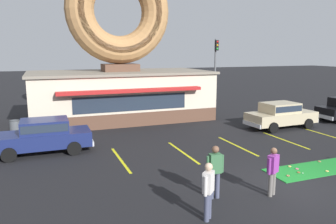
# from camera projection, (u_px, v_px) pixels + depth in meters

# --- Properties ---
(ground_plane) EXTENTS (160.00, 160.00, 0.00)m
(ground_plane) POSITION_uv_depth(u_px,v_px,m) (292.00, 186.00, 11.66)
(ground_plane) COLOR black
(donut_shop_building) EXTENTS (12.30, 6.75, 10.96)m
(donut_shop_building) POSITION_uv_depth(u_px,v_px,m) (120.00, 66.00, 22.74)
(donut_shop_building) COLOR brown
(donut_shop_building) RESTS_ON ground
(putting_mat) EXTENTS (4.25, 1.49, 0.03)m
(putting_mat) POSITION_uv_depth(u_px,v_px,m) (316.00, 169.00, 13.29)
(putting_mat) COLOR #1E842D
(putting_mat) RESTS_ON ground
(mini_donut_near_left) EXTENTS (0.13, 0.13, 0.04)m
(mini_donut_near_left) POSITION_uv_depth(u_px,v_px,m) (297.00, 169.00, 13.21)
(mini_donut_near_left) COLOR #D8667F
(mini_donut_near_left) RESTS_ON putting_mat
(mini_donut_near_right) EXTENTS (0.13, 0.13, 0.04)m
(mini_donut_near_right) POSITION_uv_depth(u_px,v_px,m) (288.00, 176.00, 12.47)
(mini_donut_near_right) COLOR #A5724C
(mini_donut_near_right) RESTS_ON putting_mat
(mini_donut_mid_left) EXTENTS (0.13, 0.13, 0.04)m
(mini_donut_mid_left) POSITION_uv_depth(u_px,v_px,m) (290.00, 166.00, 13.48)
(mini_donut_mid_left) COLOR #E5C666
(mini_donut_mid_left) RESTS_ON putting_mat
(mini_donut_mid_centre) EXTENTS (0.13, 0.13, 0.04)m
(mini_donut_mid_centre) POSITION_uv_depth(u_px,v_px,m) (299.00, 172.00, 12.82)
(mini_donut_mid_centre) COLOR brown
(mini_donut_mid_centre) RESTS_ON putting_mat
(mini_donut_mid_right) EXTENTS (0.13, 0.13, 0.04)m
(mini_donut_mid_right) POSITION_uv_depth(u_px,v_px,m) (327.00, 171.00, 12.95)
(mini_donut_mid_right) COLOR #E5C666
(mini_donut_mid_right) RESTS_ON putting_mat
(mini_donut_far_left) EXTENTS (0.13, 0.13, 0.04)m
(mini_donut_far_left) POSITION_uv_depth(u_px,v_px,m) (319.00, 161.00, 14.09)
(mini_donut_far_left) COLOR #A5724C
(mini_donut_far_left) RESTS_ON putting_mat
(golf_ball) EXTENTS (0.04, 0.04, 0.04)m
(golf_ball) POSITION_uv_depth(u_px,v_px,m) (303.00, 173.00, 12.72)
(golf_ball) COLOR white
(golf_ball) RESTS_ON putting_mat
(car_champagne) EXTENTS (4.62, 2.11, 1.60)m
(car_champagne) POSITION_uv_depth(u_px,v_px,m) (281.00, 114.00, 20.37)
(car_champagne) COLOR #BCAD89
(car_champagne) RESTS_ON ground
(car_navy) EXTENTS (4.56, 1.99, 1.60)m
(car_navy) POSITION_uv_depth(u_px,v_px,m) (43.00, 135.00, 15.31)
(car_navy) COLOR navy
(car_navy) RESTS_ON ground
(pedestrian_blue_sweater_man) EXTENTS (0.46, 0.44, 1.69)m
(pedestrian_blue_sweater_man) POSITION_uv_depth(u_px,v_px,m) (208.00, 189.00, 9.14)
(pedestrian_blue_sweater_man) COLOR #474C66
(pedestrian_blue_sweater_man) RESTS_ON ground
(pedestrian_hooded_kid) EXTENTS (0.55, 0.38, 1.64)m
(pedestrian_hooded_kid) POSITION_uv_depth(u_px,v_px,m) (273.00, 169.00, 10.72)
(pedestrian_hooded_kid) COLOR slate
(pedestrian_hooded_kid) RESTS_ON ground
(pedestrian_leather_jacket_man) EXTENTS (0.59, 0.28, 1.77)m
(pedestrian_leather_jacket_man) POSITION_uv_depth(u_px,v_px,m) (215.00, 169.00, 10.50)
(pedestrian_leather_jacket_man) COLOR #474C66
(pedestrian_leather_jacket_man) RESTS_ON ground
(trash_bin) EXTENTS (0.57, 0.57, 0.97)m
(trash_bin) POSITION_uv_depth(u_px,v_px,m) (15.00, 129.00, 18.16)
(trash_bin) COLOR #51565B
(trash_bin) RESTS_ON ground
(traffic_light_pole) EXTENTS (0.28, 0.47, 5.80)m
(traffic_light_pole) POSITION_uv_depth(u_px,v_px,m) (216.00, 63.00, 28.99)
(traffic_light_pole) COLOR #595B60
(traffic_light_pole) RESTS_ON ground
(parking_stripe_far_left) EXTENTS (0.12, 3.60, 0.01)m
(parking_stripe_far_left) POSITION_uv_depth(u_px,v_px,m) (121.00, 160.00, 14.46)
(parking_stripe_far_left) COLOR yellow
(parking_stripe_far_left) RESTS_ON ground
(parking_stripe_left) EXTENTS (0.12, 3.60, 0.01)m
(parking_stripe_left) POSITION_uv_depth(u_px,v_px,m) (183.00, 152.00, 15.52)
(parking_stripe_left) COLOR yellow
(parking_stripe_left) RESTS_ON ground
(parking_stripe_mid_left) EXTENTS (0.12, 3.60, 0.01)m
(parking_stripe_mid_left) POSITION_uv_depth(u_px,v_px,m) (237.00, 146.00, 16.58)
(parking_stripe_mid_left) COLOR yellow
(parking_stripe_mid_left) RESTS_ON ground
(parking_stripe_centre) EXTENTS (0.12, 3.60, 0.01)m
(parking_stripe_centre) POSITION_uv_depth(u_px,v_px,m) (285.00, 140.00, 17.64)
(parking_stripe_centre) COLOR yellow
(parking_stripe_centre) RESTS_ON ground
(parking_stripe_mid_right) EXTENTS (0.12, 3.60, 0.01)m
(parking_stripe_mid_right) POSITION_uv_depth(u_px,v_px,m) (327.00, 135.00, 18.70)
(parking_stripe_mid_right) COLOR yellow
(parking_stripe_mid_right) RESTS_ON ground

